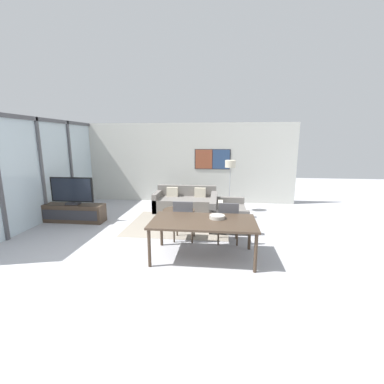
{
  "coord_description": "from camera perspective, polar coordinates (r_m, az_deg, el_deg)",
  "views": [
    {
      "loc": [
        1.35,
        -3.61,
        2.22
      ],
      "look_at": [
        0.66,
        2.58,
        0.95
      ],
      "focal_mm": 24.0,
      "sensor_mm": 36.0,
      "label": 1
    }
  ],
  "objects": [
    {
      "name": "dining_chair_left",
      "position": [
        5.69,
        -1.85,
        -5.87
      ],
      "size": [
        0.46,
        0.46,
        0.93
      ],
      "color": "#4C4C51",
      "rests_on": "ground_plane"
    },
    {
      "name": "area_rug",
      "position": [
        6.95,
        -2.95,
        -7.09
      ],
      "size": [
        2.61,
        2.17,
        0.01
      ],
      "color": "gray",
      "rests_on": "ground_plane"
    },
    {
      "name": "coffee_table",
      "position": [
        6.86,
        -2.97,
        -4.76
      ],
      "size": [
        0.85,
        0.85,
        0.4
      ],
      "color": "#423326",
      "rests_on": "ground_plane"
    },
    {
      "name": "window_wall_left",
      "position": [
        7.98,
        -30.63,
        4.99
      ],
      "size": [
        0.07,
        5.49,
        2.8
      ],
      "color": "silver",
      "rests_on": "ground_plane"
    },
    {
      "name": "sofa_side",
      "position": [
        6.85,
        7.37,
        -5.17
      ],
      "size": [
        0.94,
        1.54,
        0.76
      ],
      "rotation": [
        0.0,
        0.0,
        1.57
      ],
      "color": "slate",
      "rests_on": "ground_plane"
    },
    {
      "name": "dining_table",
      "position": [
        4.85,
        2.53,
        -7.02
      ],
      "size": [
        1.96,
        1.07,
        0.74
      ],
      "color": "#423326",
      "rests_on": "ground_plane"
    },
    {
      "name": "television",
      "position": [
        7.66,
        -25.13,
        0.21
      ],
      "size": [
        1.19,
        0.2,
        0.75
      ],
      "color": "#2D2D33",
      "rests_on": "tv_console"
    },
    {
      "name": "fruit_bowl",
      "position": [
        4.96,
        5.61,
        -5.45
      ],
      "size": [
        0.3,
        0.3,
        0.07
      ],
      "color": "#B7B2A8",
      "rests_on": "dining_table"
    },
    {
      "name": "tv_console",
      "position": [
        7.79,
        -24.75,
        -4.25
      ],
      "size": [
        1.68,
        0.45,
        0.49
      ],
      "color": "#423326",
      "rests_on": "ground_plane"
    },
    {
      "name": "dining_chair_centre",
      "position": [
        5.61,
        8.0,
        -6.25
      ],
      "size": [
        0.46,
        0.46,
        0.93
      ],
      "color": "#4C4C51",
      "rests_on": "ground_plane"
    },
    {
      "name": "ground_plane",
      "position": [
        4.45,
        -12.91,
        -18.73
      ],
      "size": [
        24.0,
        24.0,
        0.0
      ],
      "primitive_type": "plane",
      "color": "#B2B2B7"
    },
    {
      "name": "floor_lamp",
      "position": [
        7.94,
        8.5,
        5.17
      ],
      "size": [
        0.32,
        0.32,
        1.61
      ],
      "color": "#2D2D33",
      "rests_on": "ground_plane"
    },
    {
      "name": "sofa_main",
      "position": [
        8.18,
        -1.42,
        -2.31
      ],
      "size": [
        1.92,
        0.94,
        0.76
      ],
      "color": "slate",
      "rests_on": "ground_plane"
    },
    {
      "name": "wall_back",
      "position": [
        9.23,
        -1.96,
        6.45
      ],
      "size": [
        7.88,
        0.09,
        2.8
      ],
      "color": "silver",
      "rests_on": "ground_plane"
    }
  ]
}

